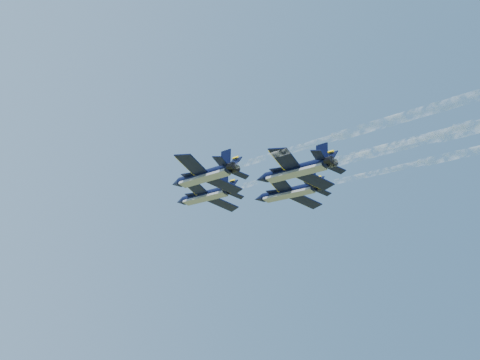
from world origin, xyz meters
TOP-DOWN VIEW (x-y plane):
  - jet_lead at (-0.97, 15.54)m, footprint 13.01×17.41m
  - jet_left at (-9.96, 3.38)m, footprint 13.01×17.41m
  - jet_right at (9.48, 3.63)m, footprint 13.01×17.41m
  - jet_slot at (-0.54, -8.55)m, footprint 13.01×17.41m
  - smoke_trail_lead at (0.68, -31.28)m, footprint 3.90×63.86m
  - smoke_trail_left at (-8.31, -43.44)m, footprint 3.90×63.86m

SIDE VIEW (x-z plane):
  - jet_lead at x=-0.97m, z-range 104.78..110.12m
  - jet_left at x=-9.96m, z-range 104.78..110.12m
  - jet_right at x=9.48m, z-range 104.78..110.12m
  - jet_slot at x=-0.54m, z-range 104.78..110.12m
  - smoke_trail_lead at x=0.68m, z-range 106.41..108.56m
  - smoke_trail_left at x=-8.31m, z-range 106.41..108.56m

